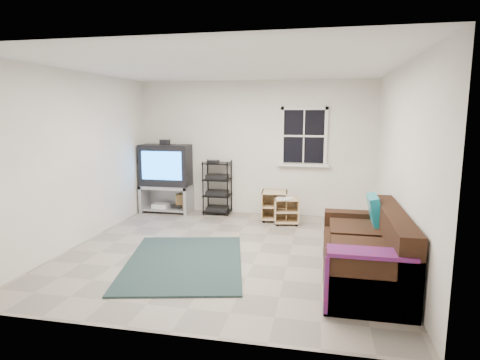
% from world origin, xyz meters
% --- Properties ---
extents(room, '(4.60, 4.62, 4.60)m').
position_xyz_m(room, '(0.95, 2.27, 1.48)').
color(room, gray).
rests_on(room, ground).
extents(tv_unit, '(1.00, 0.50, 1.46)m').
position_xyz_m(tv_unit, '(-1.75, 2.03, 0.80)').
color(tv_unit, '#9B9BA3').
rests_on(tv_unit, ground).
extents(av_rack, '(0.53, 0.39, 1.06)m').
position_xyz_m(av_rack, '(-0.71, 2.09, 0.46)').
color(av_rack, black).
rests_on(av_rack, ground).
extents(side_table_left, '(0.50, 0.50, 0.55)m').
position_xyz_m(side_table_left, '(0.46, 1.84, 0.29)').
color(side_table_left, '#D6B884').
rests_on(side_table_left, ground).
extents(side_table_right, '(0.50, 0.50, 0.50)m').
position_xyz_m(side_table_right, '(0.69, 1.65, 0.28)').
color(side_table_right, '#D6B884').
rests_on(side_table_right, ground).
extents(sofa, '(0.90, 2.04, 0.93)m').
position_xyz_m(sofa, '(1.86, -0.68, 0.33)').
color(sofa, black).
rests_on(sofa, ground).
extents(shag_rug, '(1.93, 2.36, 0.02)m').
position_xyz_m(shag_rug, '(-0.46, -0.59, 0.01)').
color(shag_rug, black).
rests_on(shag_rug, ground).
extents(paper_bag, '(0.28, 0.20, 0.36)m').
position_xyz_m(paper_bag, '(-1.45, 2.11, 0.18)').
color(paper_bag, '#A27C48').
rests_on(paper_bag, ground).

